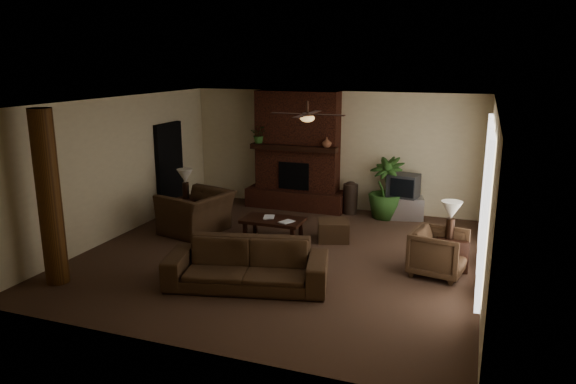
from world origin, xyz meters
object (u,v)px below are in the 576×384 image
at_px(ottoman, 333,230).
at_px(tv_stand, 404,208).
at_px(coffee_table, 273,222).
at_px(lamp_left, 185,178).
at_px(side_table_left, 189,210).
at_px(side_table_right, 451,253).
at_px(armchair_left, 196,206).
at_px(lamp_right, 451,213).
at_px(floor_plant, 385,201).
at_px(sofa, 247,257).
at_px(log_column, 49,198).
at_px(armchair_right, 439,250).
at_px(floor_vase, 350,195).

xyz_separation_m(ottoman, tv_stand, (1.10, 2.00, 0.05)).
height_order(coffee_table, lamp_left, lamp_left).
distance_m(coffee_table, side_table_left, 2.22).
distance_m(side_table_left, side_table_right, 5.66).
xyz_separation_m(armchair_left, side_table_right, (5.09, -0.27, -0.30)).
relative_size(tv_stand, lamp_right, 1.31).
bearing_deg(floor_plant, lamp_left, -155.67).
bearing_deg(lamp_right, floor_plant, 120.10).
bearing_deg(armchair_left, floor_plant, 137.09).
xyz_separation_m(coffee_table, floor_plant, (1.84, 2.27, 0.02)).
bearing_deg(sofa, lamp_left, 121.46).
bearing_deg(lamp_right, log_column, -155.02).
distance_m(ottoman, floor_plant, 2.03).
bearing_deg(side_table_right, sofa, -147.79).
distance_m(log_column, armchair_left, 3.27).
relative_size(ottoman, side_table_left, 1.09).
bearing_deg(coffee_table, lamp_left, 168.95).
bearing_deg(side_table_right, lamp_left, 171.82).
xyz_separation_m(armchair_right, lamp_left, (-5.48, 1.18, 0.57)).
relative_size(log_column, lamp_right, 4.31).
xyz_separation_m(log_column, sofa, (2.95, 0.90, -0.91)).
distance_m(armchair_left, lamp_right, 5.08).
height_order(ottoman, side_table_right, side_table_right).
distance_m(armchair_left, side_table_left, 0.80).
bearing_deg(log_column, coffee_table, 51.59).
bearing_deg(floor_plant, coffee_table, -128.97).
xyz_separation_m(log_column, armchair_left, (0.84, 3.05, -0.83)).
xyz_separation_m(ottoman, floor_vase, (-0.13, 1.98, 0.23)).
relative_size(tv_stand, side_table_left, 1.55).
height_order(log_column, armchair_left, log_column).
xyz_separation_m(ottoman, lamp_right, (2.25, -0.78, 0.80)).
bearing_deg(coffee_table, side_table_left, 168.75).
relative_size(armchair_right, side_table_right, 1.56).
relative_size(side_table_left, lamp_right, 0.85).
xyz_separation_m(armchair_right, side_table_right, (0.18, 0.36, -0.15)).
height_order(armchair_right, side_table_left, armchair_right).
height_order(tv_stand, side_table_left, side_table_left).
xyz_separation_m(coffee_table, lamp_right, (3.39, -0.41, 0.63)).
height_order(sofa, side_table_right, sofa).
bearing_deg(log_column, ottoman, 44.10).
xyz_separation_m(armchair_right, side_table_left, (-5.43, 1.18, -0.15)).
height_order(armchair_right, coffee_table, armchair_right).
distance_m(floor_vase, lamp_left, 3.80).
bearing_deg(lamp_left, armchair_left, -44.18).
relative_size(floor_plant, lamp_left, 2.14).
bearing_deg(side_table_left, floor_plant, 24.60).
distance_m(armchair_right, side_table_left, 5.56).
xyz_separation_m(coffee_table, side_table_right, (3.43, -0.38, -0.10)).
relative_size(armchair_right, lamp_right, 1.32).
relative_size(armchair_right, tv_stand, 1.01).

